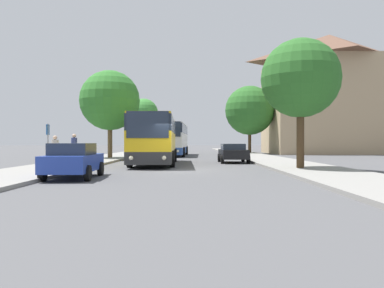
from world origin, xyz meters
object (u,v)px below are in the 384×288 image
pedestrian_waiting_near (56,151)px  tree_left_near (145,113)px  parked_car_left_curb (75,160)px  tree_left_far (111,101)px  bus_middle (174,139)px  pedestrian_waiting_far (75,149)px  tree_right_near (251,110)px  tree_right_mid (301,79)px  parked_car_right_near (234,153)px  bus_stop_sign (49,140)px  bus_front (156,139)px

pedestrian_waiting_near → tree_left_near: (0.18, 35.07, 4.74)m
parked_car_left_curb → tree_left_far: bearing=95.1°
bus_middle → pedestrian_waiting_far: bearing=-104.2°
tree_left_near → tree_left_far: bearing=-90.2°
pedestrian_waiting_near → tree_right_near: bearing=131.8°
tree_left_near → tree_right_mid: size_ratio=1.14×
parked_car_right_near → bus_stop_sign: (-11.29, -5.90, 0.92)m
parked_car_right_near → tree_right_mid: 9.07m
pedestrian_waiting_far → bus_front: bearing=55.0°
tree_right_near → pedestrian_waiting_near: bearing=-117.7°
parked_car_right_near → pedestrian_waiting_near: pedestrian_waiting_near is taller
bus_middle → tree_right_mid: tree_right_mid is taller
bus_middle → bus_stop_sign: 20.78m
parked_car_left_curb → tree_right_near: tree_right_near is taller
parked_car_right_near → tree_left_far: (-10.20, 5.37, 4.41)m
parked_car_left_curb → parked_car_right_near: parked_car_left_curb is taller
bus_middle → pedestrian_waiting_near: bus_middle is taller
bus_middle → tree_left_far: tree_left_far is taller
bus_front → tree_right_mid: size_ratio=1.60×
parked_car_right_near → pedestrian_waiting_far: size_ratio=2.13×
bus_stop_sign → tree_right_near: 30.92m
parked_car_right_near → bus_stop_sign: bus_stop_sign is taller
pedestrian_waiting_far → tree_right_mid: 13.93m
parked_car_right_near → tree_right_mid: size_ratio=0.58×
tree_right_mid → tree_right_near: bearing=86.6°
pedestrian_waiting_near → tree_right_near: size_ratio=0.20×
tree_left_near → tree_left_far: (-0.07, -22.24, -0.60)m
pedestrian_waiting_near → pedestrian_waiting_far: (0.03, 3.14, 0.09)m
parked_car_left_curb → tree_right_mid: bearing=19.0°
pedestrian_waiting_near → tree_right_mid: size_ratio=0.25×
pedestrian_waiting_near → tree_left_near: bearing=159.2°
bus_stop_sign → tree_left_near: (1.16, 33.51, 4.09)m
parked_car_right_near → pedestrian_waiting_far: pedestrian_waiting_far is taller
pedestrian_waiting_near → tree_right_near: (14.68, 27.93, 4.54)m
parked_car_left_curb → parked_car_right_near: bearing=53.6°
parked_car_right_near → tree_right_mid: bearing=108.8°
tree_left_far → tree_right_near: bearing=46.0°
bus_front → pedestrian_waiting_near: (-4.78, -5.51, -0.70)m
bus_stop_sign → bus_front: bearing=34.4°
parked_car_left_curb → bus_middle: bearing=81.2°
bus_front → parked_car_right_near: bus_front is taller
tree_right_near → tree_left_far: bearing=-134.0°
bus_stop_sign → tree_left_far: tree_left_far is taller
bus_front → pedestrian_waiting_far: bearing=-154.8°
parked_car_left_curb → pedestrian_waiting_near: 4.94m
parked_car_right_near → pedestrian_waiting_near: 12.72m
tree_left_near → tree_right_mid: (12.85, -35.22, -0.89)m
tree_left_far → tree_right_near: tree_right_near is taller
tree_right_mid → pedestrian_waiting_far: bearing=165.8°
pedestrian_waiting_near → bus_front: bearing=118.6°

